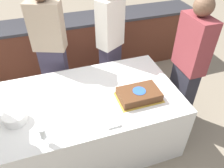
# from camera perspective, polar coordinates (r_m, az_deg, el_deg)

# --- Properties ---
(ground_plane) EXTENTS (14.00, 14.00, 0.00)m
(ground_plane) POSITION_cam_1_polar(r_m,az_deg,el_deg) (2.84, -4.55, -14.19)
(ground_plane) COLOR gray
(back_counter) EXTENTS (4.40, 0.58, 0.92)m
(back_counter) POSITION_cam_1_polar(r_m,az_deg,el_deg) (3.78, -11.26, 9.64)
(back_counter) COLOR #5B2D1E
(back_counter) RESTS_ON ground_plane
(dining_table) EXTENTS (1.84, 1.10, 0.74)m
(dining_table) POSITION_cam_1_polar(r_m,az_deg,el_deg) (2.56, -4.97, -9.23)
(dining_table) COLOR silver
(dining_table) RESTS_ON ground_plane
(cake) EXTENTS (0.46, 0.31, 0.09)m
(cake) POSITION_cam_1_polar(r_m,az_deg,el_deg) (2.25, 7.03, -2.68)
(cake) COLOR gold
(cake) RESTS_ON dining_table
(plate_stack) EXTENTS (0.21, 0.21, 0.09)m
(plate_stack) POSITION_cam_1_polar(r_m,az_deg,el_deg) (2.19, -23.94, -8.01)
(plate_stack) COLOR white
(plate_stack) RESTS_ON dining_table
(wine_glass) EXTENTS (0.06, 0.06, 0.17)m
(wine_glass) POSITION_cam_1_polar(r_m,az_deg,el_deg) (1.89, -17.58, -12.29)
(wine_glass) COLOR white
(wine_glass) RESTS_ON dining_table
(side_plate_near_cake) EXTENTS (0.18, 0.18, 0.00)m
(side_plate_near_cake) POSITION_cam_1_polar(r_m,az_deg,el_deg) (2.50, 4.47, 1.11)
(side_plate_near_cake) COLOR white
(side_plate_near_cake) RESTS_ON dining_table
(utensil_pile) EXTENTS (0.12, 0.08, 0.02)m
(utensil_pile) POSITION_cam_1_polar(r_m,az_deg,el_deg) (2.01, 0.38, -10.40)
(utensil_pile) COLOR white
(utensil_pile) RESTS_ON dining_table
(person_cutting_cake) EXTENTS (0.39, 0.34, 1.69)m
(person_cutting_cake) POSITION_cam_1_polar(r_m,az_deg,el_deg) (2.91, -0.45, 10.99)
(person_cutting_cake) COLOR #383347
(person_cutting_cake) RESTS_ON ground_plane
(person_seated_right) EXTENTS (0.20, 0.40, 1.65)m
(person_seated_right) POSITION_cam_1_polar(r_m,az_deg,el_deg) (2.64, 19.17, 4.19)
(person_seated_right) COLOR #282833
(person_seated_right) RESTS_ON ground_plane
(person_standing_back) EXTENTS (0.42, 0.32, 1.70)m
(person_standing_back) POSITION_cam_1_polar(r_m,az_deg,el_deg) (2.82, -15.48, 7.89)
(person_standing_back) COLOR #383347
(person_standing_back) RESTS_ON ground_plane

